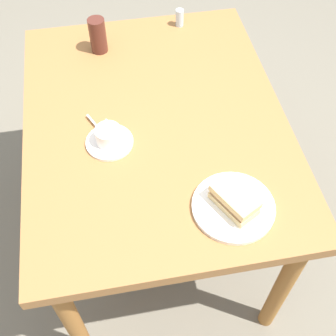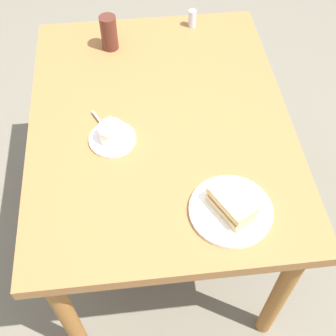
% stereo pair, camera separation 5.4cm
% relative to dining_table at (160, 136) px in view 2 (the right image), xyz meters
% --- Properties ---
extents(ground_plane, '(6.00, 6.00, 0.00)m').
position_rel_dining_table_xyz_m(ground_plane, '(0.00, 0.00, -0.68)').
color(ground_plane, '#726B5B').
extents(dining_table, '(1.15, 0.88, 0.77)m').
position_rel_dining_table_xyz_m(dining_table, '(0.00, 0.00, 0.00)').
color(dining_table, '#9F6939').
rests_on(dining_table, ground_plane).
extents(sandwich_plate, '(0.24, 0.24, 0.01)m').
position_rel_dining_table_xyz_m(sandwich_plate, '(0.40, 0.17, 0.10)').
color(sandwich_plate, white).
rests_on(sandwich_plate, dining_table).
extents(sandwich_front, '(0.16, 0.13, 0.06)m').
position_rel_dining_table_xyz_m(sandwich_front, '(0.39, 0.17, 0.14)').
color(sandwich_front, '#E0BF7B').
rests_on(sandwich_front, sandwich_plate).
extents(coffee_saucer, '(0.15, 0.15, 0.01)m').
position_rel_dining_table_xyz_m(coffee_saucer, '(0.08, -0.16, 0.10)').
color(coffee_saucer, white).
rests_on(coffee_saucer, dining_table).
extents(coffee_cup, '(0.11, 0.08, 0.06)m').
position_rel_dining_table_xyz_m(coffee_cup, '(0.08, -0.16, 0.14)').
color(coffee_cup, white).
rests_on(coffee_cup, coffee_saucer).
extents(spoon, '(0.09, 0.05, 0.01)m').
position_rel_dining_table_xyz_m(spoon, '(0.02, -0.20, 0.11)').
color(spoon, silver).
rests_on(spoon, coffee_saucer).
extents(salt_shaker, '(0.03, 0.03, 0.07)m').
position_rel_dining_table_xyz_m(salt_shaker, '(-0.50, 0.18, 0.13)').
color(salt_shaker, silver).
rests_on(salt_shaker, dining_table).
extents(drinking_glass, '(0.06, 0.06, 0.14)m').
position_rel_dining_table_xyz_m(drinking_glass, '(-0.39, -0.15, 0.16)').
color(drinking_glass, '#54271E').
rests_on(drinking_glass, dining_table).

